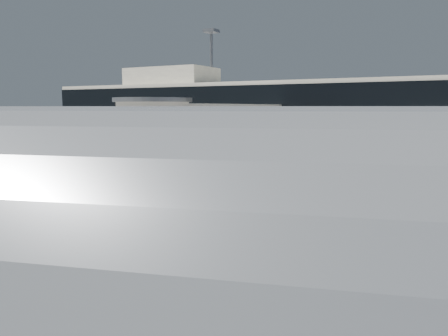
{
  "coord_description": "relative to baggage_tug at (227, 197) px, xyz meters",
  "views": [
    {
      "loc": [
        12.52,
        -15.53,
        5.49
      ],
      "look_at": [
        0.75,
        6.31,
        2.0
      ],
      "focal_mm": 35.0,
      "sensor_mm": 36.0,
      "label": 1
    }
  ],
  "objects": [
    {
      "name": "baggage_tug",
      "position": [
        0.0,
        0.0,
        0.0
      ],
      "size": [
        2.89,
        2.48,
        1.71
      ],
      "rotation": [
        0.0,
        0.0,
        0.42
      ],
      "color": "maroon",
      "rests_on": "ground"
    },
    {
      "name": "belt_loader",
      "position": [
        -15.99,
        19.07,
        0.03
      ],
      "size": [
        3.7,
        1.85,
        1.71
      ],
      "rotation": [
        0.0,
        0.0,
        0.14
      ],
      "color": "maroon",
      "rests_on": "ground"
    },
    {
      "name": "box_cart_near",
      "position": [
        -1.19,
        -8.15,
        0.01
      ],
      "size": [
        3.99,
        2.32,
        1.53
      ],
      "rotation": [
        0.0,
        0.0,
        -0.25
      ],
      "color": "black",
      "rests_on": "ground"
    },
    {
      "name": "jet_bridge",
      "position": [
        -5.64,
        7.33,
        3.66
      ],
      "size": [
        5.7,
        20.4,
        6.03
      ],
      "color": "beige",
      "rests_on": "ground"
    },
    {
      "name": "lane_markings",
      "position": [
        -2.33,
        4.4,
        -0.61
      ],
      "size": [
        40.0,
        30.0,
        0.02
      ],
      "color": "silver",
      "rests_on": "ground"
    },
    {
      "name": "ground",
      "position": [
        -1.67,
        -4.94,
        -0.62
      ],
      "size": [
        140.0,
        140.0,
        0.0
      ],
      "primitive_type": "plane",
      "color": "#BCB5A8",
      "rests_on": "ground"
    },
    {
      "name": "terminal",
      "position": [
        -2.02,
        25.0,
        3.48
      ],
      "size": [
        64.0,
        12.11,
        15.2
      ],
      "color": "white",
      "rests_on": "ground"
    },
    {
      "name": "box_cart_far",
      "position": [
        -6.29,
        -3.31,
        -0.12
      ],
      "size": [
        3.49,
        1.7,
        1.34
      ],
      "rotation": [
        0.0,
        0.0,
        0.11
      ],
      "color": "black",
      "rests_on": "ground"
    },
    {
      "name": "suitcase_cart",
      "position": [
        3.77,
        -0.2,
        -0.11
      ],
      "size": [
        3.66,
        2.46,
        1.42
      ],
      "rotation": [
        0.0,
        0.0,
        0.38
      ],
      "color": "black",
      "rests_on": "ground"
    },
    {
      "name": "ground_worker",
      "position": [
        -2.15,
        -7.29,
        0.16
      ],
      "size": [
        0.67,
        0.56,
        1.57
      ],
      "primitive_type": "imported",
      "rotation": [
        0.0,
        0.0,
        0.38
      ],
      "color": "#C1FF1A",
      "rests_on": "ground"
    }
  ]
}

